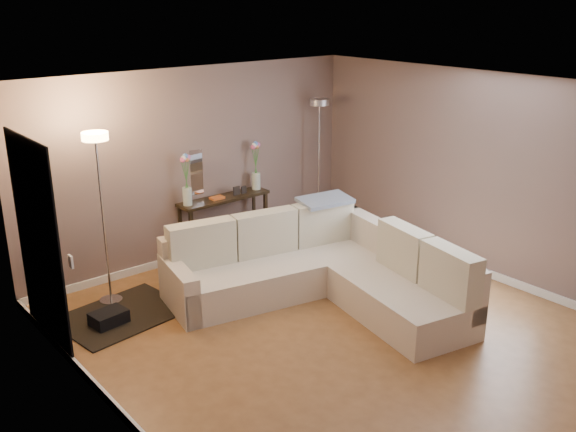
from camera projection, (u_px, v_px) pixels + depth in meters
floor at (335, 330)px, 6.99m from camera, size 5.00×5.50×0.01m
ceiling at (341, 89)px, 6.14m from camera, size 5.00×5.50×0.01m
wall_back at (195, 165)px, 8.58m from camera, size 5.00×0.02×2.60m
wall_left at (107, 283)px, 5.06m from camera, size 0.02×5.50×2.60m
wall_right at (482, 176)px, 8.08m from camera, size 0.02×5.50×2.60m
baseboard_back at (200, 252)px, 8.97m from camera, size 5.00×0.03×0.10m
baseboard_left at (124, 416)px, 5.48m from camera, size 0.03×5.50×0.10m
baseboard_right at (471, 267)px, 8.47m from camera, size 0.03×5.50×0.10m
doorway at (39, 245)px, 6.38m from camera, size 0.02×1.20×2.20m
switch_plate at (71, 262)px, 5.73m from camera, size 0.02×0.08×0.12m
sectional_sofa at (319, 270)px, 7.64m from camera, size 2.84×3.08×0.96m
throw_blanket at (325, 200)px, 8.21m from camera, size 0.74×0.49×0.09m
console_table at (219, 223)px, 8.89m from camera, size 1.35×0.38×0.83m
leaning_mirror at (215, 168)px, 8.83m from camera, size 0.95×0.06×0.75m
table_decor at (225, 196)px, 8.78m from camera, size 0.57×0.13×0.13m
flower_vase_left at (187, 184)px, 8.38m from camera, size 0.15×0.13×0.71m
flower_vase_right at (256, 169)px, 9.08m from camera, size 0.15×0.13×0.71m
floor_lamp_lit at (100, 185)px, 7.16m from camera, size 0.32×0.32×2.04m
floor_lamp_unlit at (319, 139)px, 9.49m from camera, size 0.35×0.35×2.03m
charcoal_rug at (122, 315)px, 7.30m from camera, size 1.45×1.17×0.02m
black_bag at (109, 322)px, 7.08m from camera, size 0.41×0.31×0.24m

